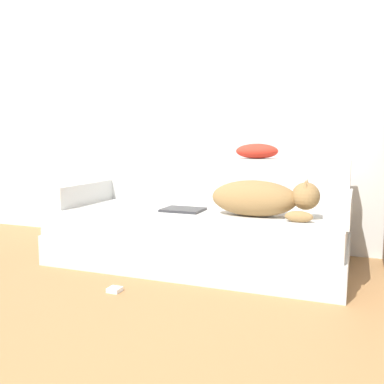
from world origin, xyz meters
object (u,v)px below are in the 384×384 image
object	(u,v)px
power_adapter	(115,290)
dog	(262,198)
couch	(197,238)
laptop	(183,210)
throw_pillow	(257,151)

from	to	relation	value
power_adapter	dog	bearing A→B (deg)	40.88
power_adapter	couch	bearing A→B (deg)	70.99
laptop	power_adapter	bearing A→B (deg)	-103.82
dog	throw_pillow	size ratio (longest dim) A/B	2.19
throw_pillow	power_adapter	world-z (taller)	throw_pillow
laptop	dog	bearing A→B (deg)	-2.73
couch	laptop	distance (m)	0.24
dog	laptop	bearing A→B (deg)	177.20
dog	laptop	xyz separation A→B (m)	(-0.60, 0.03, -0.12)
couch	power_adapter	world-z (taller)	couch
couch	laptop	world-z (taller)	laptop
couch	laptop	size ratio (longest dim) A/B	7.29
couch	laptop	bearing A→B (deg)	-147.24
laptop	throw_pillow	world-z (taller)	throw_pillow
laptop	throw_pillow	distance (m)	0.77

